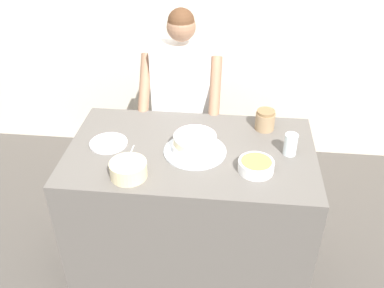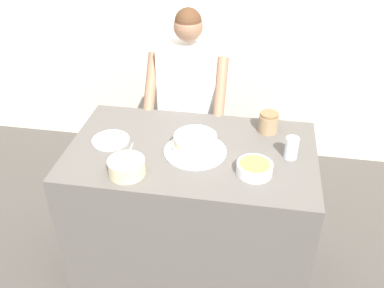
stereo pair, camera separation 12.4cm
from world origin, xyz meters
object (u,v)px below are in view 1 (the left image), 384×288
at_px(drinking_glass, 290,144).
at_px(stoneware_jar, 265,120).
at_px(person_baker, 182,99).
at_px(cake, 195,145).
at_px(frosting_bowl_olive, 256,166).
at_px(ceramic_plate, 109,143).
at_px(frosting_bowl_white, 128,169).

xyz_separation_m(drinking_glass, stoneware_jar, (-0.13, 0.25, -0.00)).
distance_m(person_baker, drinking_glass, 0.92).
bearing_deg(stoneware_jar, cake, -143.69).
distance_m(frosting_bowl_olive, ceramic_plate, 0.86).
bearing_deg(frosting_bowl_white, stoneware_jar, 37.23).
relative_size(person_baker, frosting_bowl_olive, 8.21).
bearing_deg(ceramic_plate, person_baker, 60.84).
distance_m(frosting_bowl_white, drinking_glass, 0.90).
bearing_deg(ceramic_plate, frosting_bowl_white, -56.66).
xyz_separation_m(cake, drinking_glass, (0.53, 0.04, 0.01)).
relative_size(person_baker, cake, 4.40).
relative_size(cake, frosting_bowl_white, 1.82).
distance_m(drinking_glass, stoneware_jar, 0.29).
height_order(cake, frosting_bowl_white, frosting_bowl_white).
bearing_deg(person_baker, frosting_bowl_white, -100.30).
distance_m(frosting_bowl_olive, drinking_glass, 0.26).
relative_size(person_baker, ceramic_plate, 7.13).
distance_m(frosting_bowl_olive, frosting_bowl_white, 0.67).
height_order(cake, drinking_glass, drinking_glass).
height_order(cake, ceramic_plate, cake).
bearing_deg(cake, drinking_glass, 4.04).
relative_size(frosting_bowl_olive, ceramic_plate, 0.87).
height_order(person_baker, frosting_bowl_white, person_baker).
bearing_deg(ceramic_plate, stoneware_jar, 16.30).
height_order(frosting_bowl_olive, drinking_glass, drinking_glass).
height_order(frosting_bowl_white, stoneware_jar, frosting_bowl_white).
relative_size(drinking_glass, stoneware_jar, 1.01).
xyz_separation_m(person_baker, cake, (0.16, -0.66, 0.07)).
distance_m(frosting_bowl_olive, stoneware_jar, 0.44).
bearing_deg(stoneware_jar, person_baker, 146.62).
relative_size(person_baker, stoneware_jar, 12.41).
bearing_deg(frosting_bowl_olive, person_baker, 121.71).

